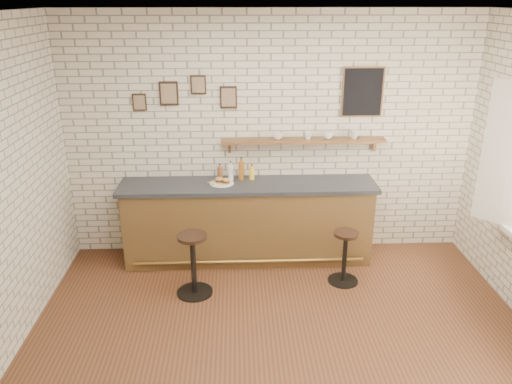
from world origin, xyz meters
TOP-DOWN VIEW (x-y plane):
  - ground at (0.00, 0.00)m, footprint 5.00×5.00m
  - bar_counter at (-0.28, 1.70)m, footprint 3.10×0.65m
  - sandwich_plate at (-0.60, 1.70)m, footprint 0.28×0.28m
  - ciabatta_sandwich at (-0.59, 1.70)m, footprint 0.20×0.14m
  - potato_chips at (-0.62, 1.70)m, footprint 0.27×0.18m
  - bitters_bottle_brown at (-0.62, 1.84)m, footprint 0.07×0.07m
  - bitters_bottle_white at (-0.49, 1.84)m, footprint 0.06×0.06m
  - bitters_bottle_amber at (-0.36, 1.84)m, footprint 0.07×0.07m
  - condiment_bottle_yellow at (-0.23, 1.84)m, footprint 0.06×0.06m
  - bar_stool_left at (-0.91, 0.90)m, footprint 0.40×0.40m
  - bar_stool_right at (0.81, 1.08)m, footprint 0.35×0.35m
  - wall_shelf at (0.40, 1.90)m, footprint 2.00×0.18m
  - shelf_cup_a at (0.09, 1.90)m, footprint 0.15×0.15m
  - shelf_cup_b at (0.45, 1.90)m, footprint 0.13×0.13m
  - shelf_cup_c at (0.70, 1.90)m, footprint 0.14×0.14m
  - shelf_cup_d at (1.02, 1.90)m, footprint 0.12×0.12m
  - back_wall_decor at (0.23, 1.98)m, footprint 2.96×0.02m

SIDE VIEW (x-z plane):
  - ground at x=0.00m, z-range 0.00..0.00m
  - bar_stool_right at x=0.81m, z-range 0.02..0.66m
  - bar_stool_left at x=-0.91m, z-range 0.03..0.75m
  - bar_counter at x=-0.28m, z-range 0.00..1.01m
  - sandwich_plate at x=-0.60m, z-range 1.01..1.02m
  - potato_chips at x=-0.62m, z-range 1.02..1.03m
  - ciabatta_sandwich at x=-0.59m, z-range 1.02..1.09m
  - condiment_bottle_yellow at x=-0.23m, z-range 0.99..1.19m
  - bitters_bottle_brown at x=-0.62m, z-range 0.99..1.20m
  - bitters_bottle_white at x=-0.49m, z-range 0.99..1.23m
  - bitters_bottle_amber at x=-0.36m, z-range 0.98..1.27m
  - wall_shelf at x=0.40m, z-range 1.39..1.57m
  - shelf_cup_b at x=0.45m, z-range 1.50..1.59m
  - shelf_cup_c at x=0.70m, z-range 1.50..1.59m
  - shelf_cup_a at x=0.09m, z-range 1.50..1.59m
  - shelf_cup_d at x=1.02m, z-range 1.50..1.60m
  - back_wall_decor at x=0.23m, z-range 1.77..2.33m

